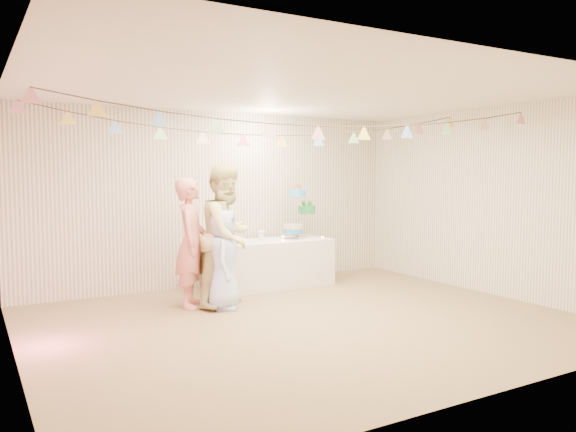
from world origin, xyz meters
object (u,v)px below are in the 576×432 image
table (270,263)px  person_adult_a (191,243)px  person_child (223,260)px  cake_stand (300,209)px  person_adult_b (227,236)px

table → person_adult_a: (-1.46, -0.63, 0.47)m
person_child → cake_stand: bearing=-32.7°
cake_stand → table: bearing=-174.8°
table → person_adult_b: size_ratio=1.03×
person_adult_a → cake_stand: bearing=-41.8°
table → person_adult_b: person_adult_b is taller
person_adult_b → person_adult_a: bearing=122.6°
table → cake_stand: 0.96m
person_adult_b → table: bearing=2.9°
person_adult_a → person_adult_b: size_ratio=0.91×
table → person_child: 1.51m
person_adult_a → person_adult_b: 0.46m
cake_stand → person_adult_a: size_ratio=0.47×
table → person_adult_a: bearing=-156.6°
table → cake_stand: size_ratio=2.39×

